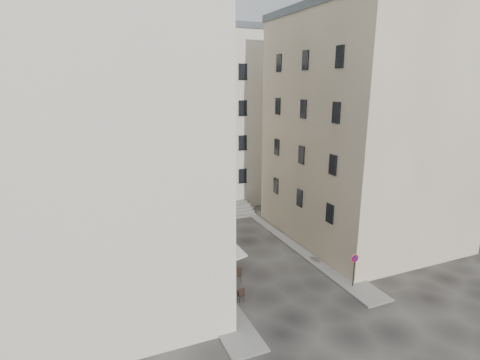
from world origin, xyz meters
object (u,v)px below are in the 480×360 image
bistro_table_a (234,296)px  pedestrian (225,271)px  bistro_table_b (230,276)px  no_parking_sign (354,264)px

bistro_table_a → pedestrian: (0.36, 2.37, 0.38)m
bistro_table_b → pedestrian: pedestrian is taller
bistro_table_a → bistro_table_b: bearing=73.5°
no_parking_sign → bistro_table_a: size_ratio=1.86×
no_parking_sign → bistro_table_b: (-7.08, 3.70, -1.15)m
bistro_table_a → pedestrian: 2.43m
bistro_table_a → bistro_table_b: (0.66, 2.25, 0.06)m
no_parking_sign → pedestrian: no_parking_sign is taller
no_parking_sign → bistro_table_a: 7.97m
bistro_table_b → pedestrian: (-0.30, 0.13, 0.32)m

